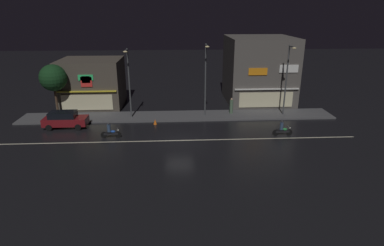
# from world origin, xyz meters

# --- Properties ---
(ground_plane) EXTENTS (140.00, 140.00, 0.00)m
(ground_plane) POSITION_xyz_m (0.00, 0.00, 0.00)
(ground_plane) COLOR black
(lane_divider_stripe) EXTENTS (32.89, 0.16, 0.01)m
(lane_divider_stripe) POSITION_xyz_m (0.00, 0.00, 0.01)
(lane_divider_stripe) COLOR beige
(lane_divider_stripe) RESTS_ON ground
(sidewalk_far) EXTENTS (34.63, 3.62, 0.14)m
(sidewalk_far) POSITION_xyz_m (0.00, 7.00, 0.07)
(sidewalk_far) COLOR #4C4C4F
(sidewalk_far) RESTS_ON ground
(storefront_left_block) EXTENTS (7.98, 8.58, 8.19)m
(storefront_left_block) POSITION_xyz_m (10.39, 13.01, 4.09)
(storefront_left_block) COLOR #56514C
(storefront_left_block) RESTS_ON ground
(storefront_center_block) EXTENTS (7.20, 6.50, 5.75)m
(storefront_center_block) POSITION_xyz_m (-10.39, 11.97, 2.87)
(storefront_center_block) COLOR #4C443A
(storefront_center_block) RESTS_ON ground
(streetlamp_west) EXTENTS (0.44, 1.64, 7.45)m
(streetlamp_west) POSITION_xyz_m (-5.17, 6.51, 4.51)
(streetlamp_west) COLOR #47494C
(streetlamp_west) RESTS_ON sidewalk_far
(streetlamp_mid) EXTENTS (0.44, 1.64, 7.87)m
(streetlamp_mid) POSITION_xyz_m (2.98, 6.64, 4.73)
(streetlamp_mid) COLOR #47494C
(streetlamp_mid) RESTS_ON sidewalk_far
(streetlamp_east) EXTENTS (0.44, 1.64, 7.67)m
(streetlamp_east) POSITION_xyz_m (11.88, 6.63, 4.63)
(streetlamp_east) COLOR #47494C
(streetlamp_east) RESTS_ON sidewalk_far
(pedestrian_on_sidewalk) EXTENTS (0.39, 0.39, 1.78)m
(pedestrian_on_sidewalk) POSITION_xyz_m (6.05, 7.46, 0.96)
(pedestrian_on_sidewalk) COLOR #4C664C
(pedestrian_on_sidewalk) RESTS_ON sidewalk_far
(street_tree) EXTENTS (2.90, 2.90, 5.66)m
(street_tree) POSITION_xyz_m (-13.53, 8.05, 4.33)
(street_tree) COLOR #473323
(street_tree) RESTS_ON sidewalk_far
(parked_car_near_kerb) EXTENTS (4.30, 1.98, 1.67)m
(parked_car_near_kerb) POSITION_xyz_m (-11.50, 4.13, 0.87)
(parked_car_near_kerb) COLOR maroon
(parked_car_near_kerb) RESTS_ON ground
(motorcycle_lead) EXTENTS (1.90, 0.60, 1.52)m
(motorcycle_lead) POSITION_xyz_m (9.77, 0.72, 0.63)
(motorcycle_lead) COLOR black
(motorcycle_lead) RESTS_ON ground
(motorcycle_following) EXTENTS (1.90, 0.60, 1.52)m
(motorcycle_following) POSITION_xyz_m (-6.43, 1.04, 0.63)
(motorcycle_following) COLOR black
(motorcycle_following) RESTS_ON ground
(traffic_cone) EXTENTS (0.36, 0.36, 0.55)m
(traffic_cone) POSITION_xyz_m (-2.46, 4.58, 0.28)
(traffic_cone) COLOR orange
(traffic_cone) RESTS_ON ground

